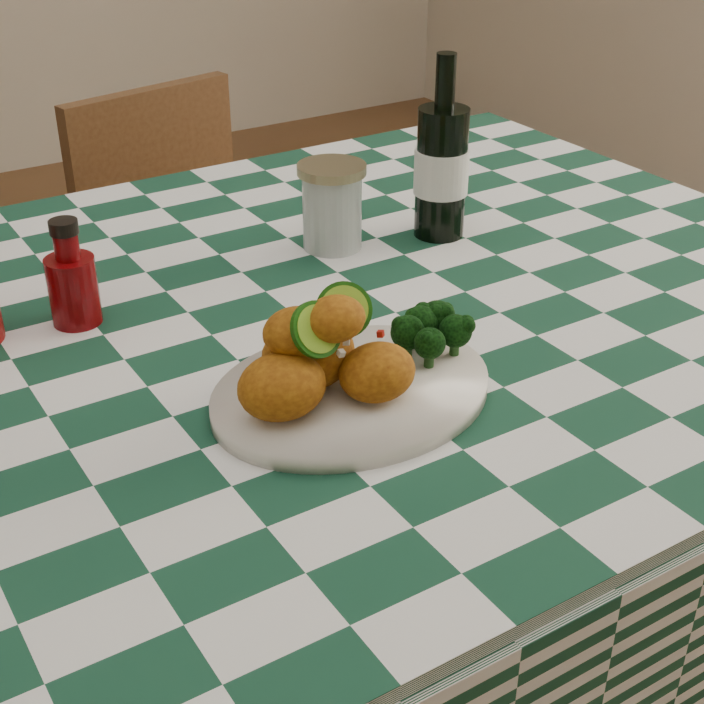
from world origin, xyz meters
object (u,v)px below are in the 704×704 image
dining_table (233,596)px  ketchup_bottle (71,272)px  plate (352,392)px  beer_bottle (442,148)px  fried_chicken_pile (330,345)px  wooden_chair_right (213,305)px  mason_jar (332,207)px

dining_table → ketchup_bottle: size_ratio=13.36×
plate → beer_bottle: beer_bottle is taller
fried_chicken_pile → beer_bottle: 0.46m
plate → wooden_chair_right: 1.06m
ketchup_bottle → wooden_chair_right: ketchup_bottle is taller
plate → mason_jar: size_ratio=2.57×
ketchup_bottle → wooden_chair_right: bearing=55.5°
ketchup_bottle → mason_jar: size_ratio=1.09×
plate → wooden_chair_right: wooden_chair_right is taller
ketchup_bottle → beer_bottle: 0.51m
plate → ketchup_bottle: bearing=119.9°
fried_chicken_pile → mason_jar: fried_chicken_pile is taller
dining_table → fried_chicken_pile: 0.50m
plate → mason_jar: bearing=61.7°
plate → fried_chicken_pile: fried_chicken_pile is taller
plate → mason_jar: (0.18, 0.33, 0.05)m
dining_table → mason_jar: bearing=29.7°
dining_table → plate: plate is taller
dining_table → beer_bottle: bearing=14.0°
dining_table → ketchup_bottle: bearing=136.3°
plate → mason_jar: mason_jar is taller
mason_jar → dining_table: bearing=-150.3°
fried_chicken_pile → ketchup_bottle: (-0.15, 0.31, -0.01)m
fried_chicken_pile → ketchup_bottle: bearing=116.4°
wooden_chair_right → plate: bearing=-117.2°
wooden_chair_right → beer_bottle: bearing=-96.4°
wooden_chair_right → mason_jar: bearing=-109.5°
beer_bottle → plate: bearing=-137.9°
plate → beer_bottle: (0.33, 0.29, 0.11)m
mason_jar → wooden_chair_right: 0.76m
beer_bottle → mason_jar: bearing=164.2°
plate → beer_bottle: size_ratio=1.20×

